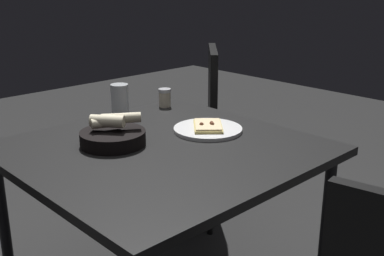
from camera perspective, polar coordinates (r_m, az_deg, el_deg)
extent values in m
cube|color=black|center=(1.65, -3.51, -2.66)|extent=(0.94, 0.96, 0.03)
cylinder|color=black|center=(1.87, 15.58, -13.33)|extent=(0.04, 0.04, 0.71)
cylinder|color=black|center=(2.34, -1.99, -6.14)|extent=(0.04, 0.04, 0.71)
cylinder|color=black|center=(1.94, -21.39, -12.74)|extent=(0.04, 0.04, 0.71)
cylinder|color=silver|center=(1.80, 1.92, -0.17)|extent=(0.26, 0.26, 0.01)
cube|color=tan|center=(1.79, 1.93, 0.20)|extent=(0.19, 0.18, 0.01)
cube|color=beige|center=(1.79, 1.93, 0.44)|extent=(0.17, 0.17, 0.01)
sphere|color=brown|center=(1.79, 2.31, 0.60)|extent=(0.02, 0.02, 0.02)
sphere|color=brown|center=(1.78, 1.15, 0.44)|extent=(0.02, 0.02, 0.02)
sphere|color=brown|center=(1.78, 2.44, 0.47)|extent=(0.02, 0.02, 0.02)
cylinder|color=black|center=(1.67, -9.47, -1.18)|extent=(0.23, 0.23, 0.05)
cylinder|color=#F1E5BE|center=(1.65, -10.13, 0.81)|extent=(0.12, 0.11, 0.04)
cylinder|color=#F1E5BE|center=(1.66, -10.28, 0.64)|extent=(0.07, 0.11, 0.03)
cylinder|color=#F1E5BE|center=(1.66, -8.50, 1.19)|extent=(0.11, 0.13, 0.04)
cylinder|color=#A62214|center=(1.72, -10.02, -0.78)|extent=(0.06, 0.06, 0.03)
cylinder|color=silver|center=(1.95, -8.64, 3.10)|extent=(0.07, 0.07, 0.15)
cylinder|color=orange|center=(1.95, -8.61, 2.52)|extent=(0.06, 0.06, 0.10)
cylinder|color=#BFB299|center=(2.13, -3.29, 3.46)|extent=(0.05, 0.05, 0.07)
cylinder|color=maroon|center=(2.14, -3.28, 3.08)|extent=(0.05, 0.05, 0.03)
cylinder|color=#B7B7BC|center=(2.12, -3.31, 4.53)|extent=(0.06, 0.06, 0.01)
cube|color=black|center=(2.57, -2.07, -1.99)|extent=(0.62, 0.62, 0.04)
cube|color=black|center=(2.49, 2.47, 3.83)|extent=(0.32, 0.32, 0.50)
cylinder|color=black|center=(2.84, -5.69, -4.97)|extent=(0.03, 0.03, 0.41)
cylinder|color=black|center=(2.50, -6.61, -8.34)|extent=(0.03, 0.03, 0.41)
cylinder|color=black|center=(2.83, 2.01, -5.02)|extent=(0.03, 0.03, 0.41)
cylinder|color=black|center=(2.48, 2.23, -8.42)|extent=(0.03, 0.03, 0.41)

